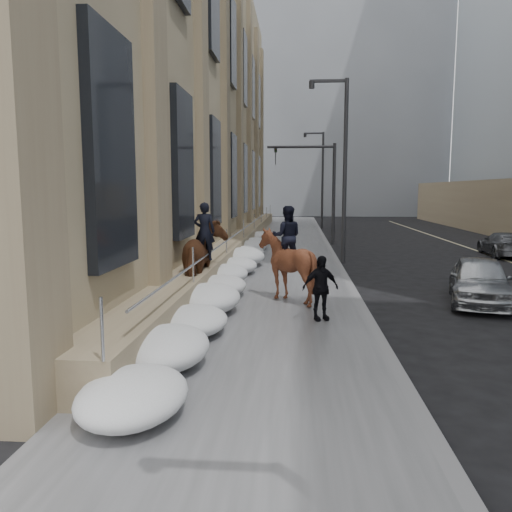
# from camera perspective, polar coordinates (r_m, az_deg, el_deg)

# --- Properties ---
(ground) EXTENTS (140.00, 140.00, 0.00)m
(ground) POSITION_cam_1_polar(r_m,az_deg,el_deg) (9.05, -0.94, -13.42)
(ground) COLOR black
(ground) RESTS_ON ground
(sidewalk) EXTENTS (5.00, 80.00, 0.12)m
(sidewalk) POSITION_cam_1_polar(r_m,az_deg,el_deg) (18.71, 2.10, -2.25)
(sidewalk) COLOR #515153
(sidewalk) RESTS_ON ground
(curb) EXTENTS (0.24, 80.00, 0.12)m
(curb) POSITION_cam_1_polar(r_m,az_deg,el_deg) (18.77, 10.12, -2.33)
(curb) COLOR slate
(curb) RESTS_ON ground
(limestone_building) EXTENTS (6.10, 44.00, 18.00)m
(limestone_building) POSITION_cam_1_polar(r_m,az_deg,el_deg) (29.57, -7.64, 18.51)
(limestone_building) COLOR #8C7B5B
(limestone_building) RESTS_ON ground
(bg_building_mid) EXTENTS (30.00, 12.00, 28.00)m
(bg_building_mid) POSITION_cam_1_polar(r_m,az_deg,el_deg) (69.33, 7.62, 16.40)
(bg_building_mid) COLOR slate
(bg_building_mid) RESTS_ON ground
(bg_building_far) EXTENTS (24.00, 12.00, 20.00)m
(bg_building_far) POSITION_cam_1_polar(r_m,az_deg,el_deg) (80.99, -0.11, 12.33)
(bg_building_far) COLOR gray
(bg_building_far) RESTS_ON ground
(streetlight_mid) EXTENTS (1.71, 0.24, 8.00)m
(streetlight_mid) POSITION_cam_1_polar(r_m,az_deg,el_deg) (22.53, 9.74, 10.84)
(streetlight_mid) COLOR #2D2D30
(streetlight_mid) RESTS_ON ground
(streetlight_far) EXTENTS (1.71, 0.24, 8.00)m
(streetlight_far) POSITION_cam_1_polar(r_m,az_deg,el_deg) (42.48, 7.40, 9.28)
(streetlight_far) COLOR #2D2D30
(streetlight_far) RESTS_ON ground
(traffic_signal) EXTENTS (4.10, 0.22, 6.00)m
(traffic_signal) POSITION_cam_1_polar(r_m,az_deg,el_deg) (30.45, 7.15, 8.92)
(traffic_signal) COLOR #2D2D30
(traffic_signal) RESTS_ON ground
(snow_bank) EXTENTS (1.70, 18.10, 0.76)m
(snow_bank) POSITION_cam_1_polar(r_m,az_deg,el_deg) (16.90, -3.02, -1.90)
(snow_bank) COLOR white
(snow_bank) RESTS_ON sidewalk
(mounted_horse_left) EXTENTS (1.35, 2.69, 2.76)m
(mounted_horse_left) POSITION_cam_1_polar(r_m,az_deg,el_deg) (14.86, -5.82, -0.09)
(mounted_horse_left) COLOR #452514
(mounted_horse_left) RESTS_ON sidewalk
(mounted_horse_right) EXTENTS (1.69, 1.90, 2.68)m
(mounted_horse_right) POSITION_cam_1_polar(r_m,az_deg,el_deg) (14.08, 3.51, -0.60)
(mounted_horse_right) COLOR #4F2716
(mounted_horse_right) RESTS_ON sidewalk
(pedestrian) EXTENTS (1.00, 0.69, 1.57)m
(pedestrian) POSITION_cam_1_polar(r_m,az_deg,el_deg) (12.11, 7.37, -3.64)
(pedestrian) COLOR black
(pedestrian) RESTS_ON sidewalk
(car_silver) EXTENTS (2.57, 4.24, 1.35)m
(car_silver) POSITION_cam_1_polar(r_m,az_deg,el_deg) (15.67, 24.21, -2.55)
(car_silver) COLOR #A1A4A8
(car_silver) RESTS_ON ground
(car_grey) EXTENTS (2.00, 4.25, 1.20)m
(car_grey) POSITION_cam_1_polar(r_m,az_deg,el_deg) (27.41, 26.48, 1.22)
(car_grey) COLOR #57595F
(car_grey) RESTS_ON ground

